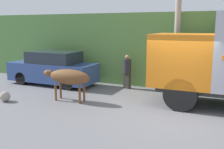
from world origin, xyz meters
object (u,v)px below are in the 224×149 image
(utility_pole, at_px, (178,22))
(roadside_rock, at_px, (5,96))
(parked_suv, at_px, (53,69))
(pedestrian_on_hill, at_px, (127,70))
(brown_cow, at_px, (68,77))

(utility_pole, xyz_separation_m, roadside_rock, (-5.90, -4.40, -2.93))
(parked_suv, height_order, roadside_rock, parked_suv)
(utility_pole, height_order, roadside_rock, utility_pole)
(pedestrian_on_hill, bearing_deg, brown_cow, 76.34)
(pedestrian_on_hill, height_order, utility_pole, utility_pole)
(utility_pole, bearing_deg, brown_cow, -137.94)
(parked_suv, height_order, pedestrian_on_hill, parked_suv)
(brown_cow, height_order, pedestrian_on_hill, pedestrian_on_hill)
(pedestrian_on_hill, distance_m, roadside_rock, 5.56)
(brown_cow, xyz_separation_m, parked_suv, (-2.45, 2.25, -0.15))
(brown_cow, distance_m, utility_pole, 5.33)
(roadside_rock, bearing_deg, brown_cow, 26.58)
(utility_pole, bearing_deg, parked_suv, -170.50)
(brown_cow, relative_size, parked_suv, 0.47)
(pedestrian_on_hill, bearing_deg, utility_pole, -162.17)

